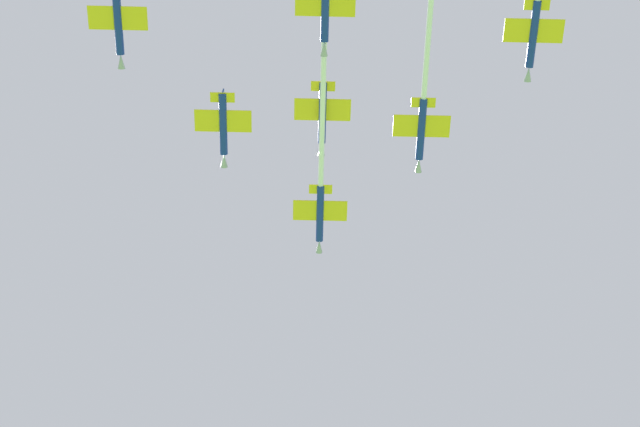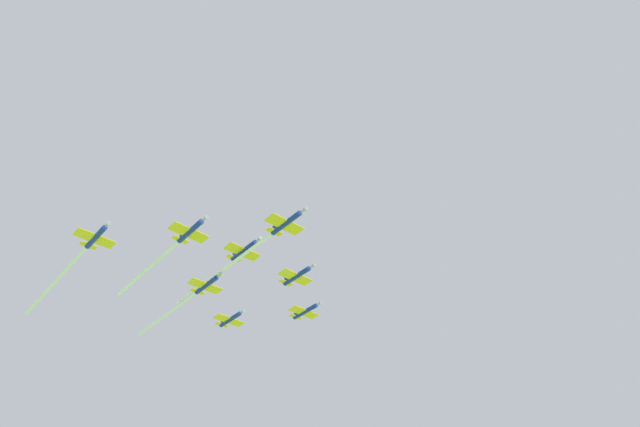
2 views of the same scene
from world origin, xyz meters
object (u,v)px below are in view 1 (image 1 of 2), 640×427
jet_port_inner (223,126)px  jet_starboard_outer (118,23)px  jet_port_outer (322,114)px  jet_lead (322,126)px  jet_starboard_inner (426,66)px

jet_port_inner → jet_starboard_outer: jet_starboard_outer is taller
jet_port_inner → jet_port_outer: 15.25m
jet_lead → jet_starboard_inner: bearing=-33.9°
jet_lead → jet_starboard_inner: jet_lead is taller
jet_starboard_inner → jet_starboard_outer: (-9.55, -44.44, 1.60)m
jet_port_outer → jet_starboard_outer: (3.39, -32.86, -0.61)m
jet_port_inner → jet_starboard_inner: (19.11, 25.40, -0.39)m
jet_lead → jet_starboard_outer: bearing=-153.5°
jet_starboard_outer → jet_port_inner: bearing=45.0°
jet_lead → jet_port_inner: bearing=179.9°
jet_port_outer → jet_port_inner: bearing=174.3°
jet_lead → jet_starboard_inner: (14.35, 11.11, -1.05)m
jet_starboard_inner → jet_port_outer: 17.50m
jet_port_inner → jet_starboard_outer: 21.34m
jet_starboard_inner → jet_starboard_outer: jet_starboard_outer is taller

